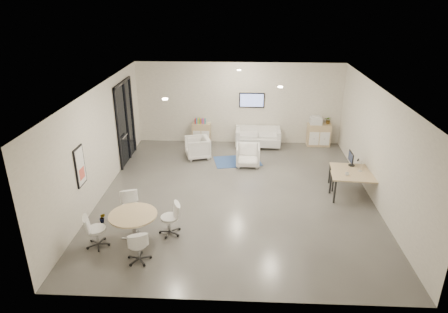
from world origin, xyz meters
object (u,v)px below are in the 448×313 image
sideboard_left (201,133)px  loveseat (258,138)px  armchair_right (248,154)px  desk_front (356,179)px  desk_rear (352,170)px  sideboard_right (319,135)px  armchair_left (198,147)px  round_table (133,217)px

sideboard_left → loveseat: 2.26m
sideboard_left → armchair_right: (1.84, -2.11, 0.00)m
sideboard_left → desk_front: bearing=-41.5°
armchair_right → desk_rear: 3.56m
sideboard_right → armchair_left: (-4.63, -1.46, -0.02)m
armchair_left → round_table: 5.39m
armchair_left → armchair_right: 1.94m
loveseat → armchair_right: (-0.41, -1.89, 0.06)m
sideboard_left → sideboard_right: sideboard_right is taller
armchair_right → round_table: armchair_right is taller
sideboard_left → round_table: size_ratio=0.70×
desk_rear → armchair_left: bearing=160.8°
desk_rear → sideboard_left: bearing=148.3°
sideboard_left → desk_rear: size_ratio=0.60×
armchair_right → round_table: (-2.81, -4.66, 0.22)m
loveseat → desk_front: loveseat is taller
armchair_right → loveseat: bearing=78.7°
armchair_left → round_table: (-0.98, -5.29, 0.20)m
sideboard_left → desk_rear: bearing=-36.2°
sideboard_left → armchair_left: 1.48m
armchair_right → desk_front: bearing=-35.2°
sideboard_left → sideboard_right: size_ratio=0.93×
sideboard_right → armchair_left: bearing=-162.5°
armchair_left → desk_rear: armchair_left is taller
desk_rear → round_table: round_table is taller
desk_front → round_table: bearing=-153.2°
sideboard_right → desk_front: sideboard_right is taller
armchair_left → desk_rear: size_ratio=0.63×
sideboard_right → desk_rear: bearing=-83.8°
loveseat → sideboard_left: bearing=175.8°
loveseat → round_table: size_ratio=1.48×
desk_front → armchair_right: bearing=148.8°
desk_front → round_table: desk_front is taller
sideboard_left → round_table: (-0.97, -6.78, 0.22)m
armchair_left → round_table: size_ratio=0.73×
armchair_left → desk_front: (4.95, -2.90, 0.22)m
sideboard_left → desk_front: size_ratio=0.57×
armchair_right → desk_rear: (3.19, -1.56, 0.20)m
sideboard_left → armchair_right: size_ratio=1.00×
loveseat → armchair_left: size_ratio=2.04×
sideboard_left → sideboard_right: bearing=-0.3°
armchair_right → desk_front: 3.86m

